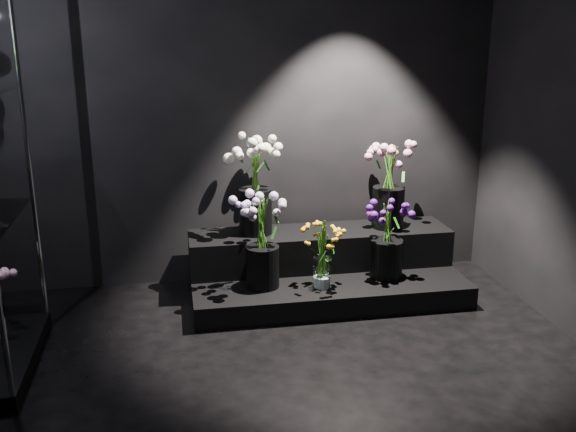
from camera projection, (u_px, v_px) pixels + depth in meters
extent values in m
plane|color=black|center=(283.00, 420.00, 3.28)|extent=(4.00, 4.00, 0.00)
plane|color=black|center=(236.00, 101.00, 4.77)|extent=(4.00, 0.00, 4.00)
plane|color=black|center=(502.00, 384.00, 1.00)|extent=(4.00, 0.00, 4.00)
cube|color=black|center=(326.00, 285.00, 4.78)|extent=(1.99, 0.88, 0.17)
cube|color=black|center=(320.00, 248.00, 4.92)|extent=(1.99, 0.44, 0.28)
cylinder|color=white|center=(322.00, 272.00, 4.50)|extent=(0.13, 0.13, 0.22)
cylinder|color=black|center=(263.00, 267.00, 4.50)|extent=(0.23, 0.23, 0.30)
cylinder|color=black|center=(386.00, 259.00, 4.68)|extent=(0.24, 0.24, 0.28)
cylinder|color=black|center=(256.00, 211.00, 4.78)|extent=(0.25, 0.25, 0.34)
cylinder|color=black|center=(388.00, 207.00, 4.93)|extent=(0.25, 0.25, 0.32)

